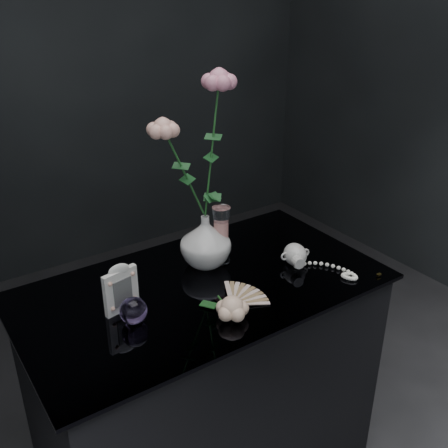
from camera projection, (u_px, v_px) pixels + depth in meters
table at (205, 386)px, 1.68m from camera, size 1.05×0.58×0.76m
vase at (206, 241)px, 1.58m from camera, size 0.18×0.18×0.16m
wine_glass at (221, 235)px, 1.60m from camera, size 0.07×0.07×0.18m
picture_frame at (121, 288)px, 1.37m from camera, size 0.12×0.10×0.14m
paperweight at (133, 311)px, 1.33m from camera, size 0.09×0.09×0.07m
paper_fan at (231, 303)px, 1.41m from camera, size 0.22×0.17×0.02m
loose_rose at (232, 308)px, 1.35m from camera, size 0.20×0.23×0.06m
pearl_jar at (295, 254)px, 1.61m from camera, size 0.29×0.30×0.07m
roses at (199, 149)px, 1.46m from camera, size 0.26×0.11×0.47m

